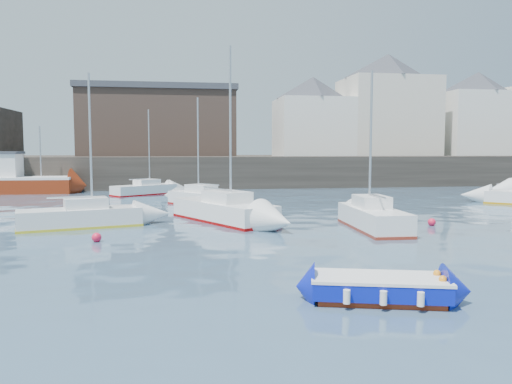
{
  "coord_description": "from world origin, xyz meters",
  "views": [
    {
      "loc": [
        -3.9,
        -13.2,
        3.67
      ],
      "look_at": [
        0.0,
        12.0,
        1.5
      ],
      "focal_mm": 35.0,
      "sensor_mm": 36.0,
      "label": 1
    }
  ],
  "objects": [
    {
      "name": "water",
      "position": [
        0.0,
        0.0,
        0.0
      ],
      "size": [
        220.0,
        220.0,
        0.0
      ],
      "primitive_type": "plane",
      "color": "#2D4760",
      "rests_on": "ground"
    },
    {
      "name": "quay_wall",
      "position": [
        0.0,
        35.0,
        1.5
      ],
      "size": [
        90.0,
        5.0,
        3.0
      ],
      "primitive_type": "cube",
      "color": "#28231E",
      "rests_on": "ground"
    },
    {
      "name": "land_strip",
      "position": [
        0.0,
        53.0,
        1.4
      ],
      "size": [
        90.0,
        32.0,
        2.8
      ],
      "primitive_type": "cube",
      "color": "#28231E",
      "rests_on": "ground"
    },
    {
      "name": "bldg_east_a",
      "position": [
        20.0,
        42.0,
        8.81
      ],
      "size": [
        13.36,
        13.36,
        11.8
      ],
      "color": "beige",
      "rests_on": "land_strip"
    },
    {
      "name": "bldg_east_b",
      "position": [
        31.0,
        41.5,
        7.87
      ],
      "size": [
        11.88,
        11.88,
        9.95
      ],
      "color": "white",
      "rests_on": "land_strip"
    },
    {
      "name": "bldg_east_d",
      "position": [
        11.0,
        41.5,
        7.36
      ],
      "size": [
        11.14,
        11.14,
        8.95
      ],
      "color": "white",
      "rests_on": "land_strip"
    },
    {
      "name": "warehouse",
      "position": [
        -6.0,
        43.0,
        6.62
      ],
      "size": [
        16.4,
        10.4,
        7.6
      ],
      "color": "#3D2D26",
      "rests_on": "land_strip"
    },
    {
      "name": "blue_dinghy",
      "position": [
        0.86,
        -1.96,
        0.35
      ],
      "size": [
        3.51,
        2.21,
        0.62
      ],
      "color": "maroon",
      "rests_on": "ground"
    },
    {
      "name": "fishing_boat",
      "position": [
        -17.38,
        31.51,
        1.09
      ],
      "size": [
        8.66,
        3.54,
        5.66
      ],
      "color": "maroon",
      "rests_on": "ground"
    },
    {
      "name": "sailboat_a",
      "position": [
        -8.51,
        11.17,
        0.51
      ],
      "size": [
        5.85,
        3.24,
        7.24
      ],
      "color": "white",
      "rests_on": "ground"
    },
    {
      "name": "sailboat_b",
      "position": [
        -1.65,
        12.13,
        0.57
      ],
      "size": [
        5.14,
        7.02,
        8.75
      ],
      "color": "white",
      "rests_on": "ground"
    },
    {
      "name": "sailboat_c",
      "position": [
        4.93,
        8.52,
        0.56
      ],
      "size": [
        1.99,
        5.6,
        7.29
      ],
      "color": "white",
      "rests_on": "ground"
    },
    {
      "name": "sailboat_f",
      "position": [
        -2.32,
        19.55,
        0.5
      ],
      "size": [
        4.8,
        5.3,
        7.07
      ],
      "color": "white",
      "rests_on": "ground"
    },
    {
      "name": "sailboat_h",
      "position": [
        -6.7,
        28.33,
        0.45
      ],
      "size": [
        5.34,
        4.59,
        6.93
      ],
      "color": "white",
      "rests_on": "ground"
    },
    {
      "name": "buoy_near",
      "position": [
        -7.19,
        7.22,
        0.0
      ],
      "size": [
        0.38,
        0.38,
        0.38
      ],
      "primitive_type": "sphere",
      "color": "#EC1A3D",
      "rests_on": "ground"
    },
    {
      "name": "buoy_mid",
      "position": [
        8.17,
        9.12,
        0.0
      ],
      "size": [
        0.38,
        0.38,
        0.38
      ],
      "primitive_type": "sphere",
      "color": "#EC1A3D",
      "rests_on": "ground"
    },
    {
      "name": "buoy_far",
      "position": [
        -0.52,
        14.68,
        0.0
      ],
      "size": [
        0.45,
        0.45,
        0.45
      ],
      "primitive_type": "sphere",
      "color": "#EC1A3D",
      "rests_on": "ground"
    }
  ]
}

